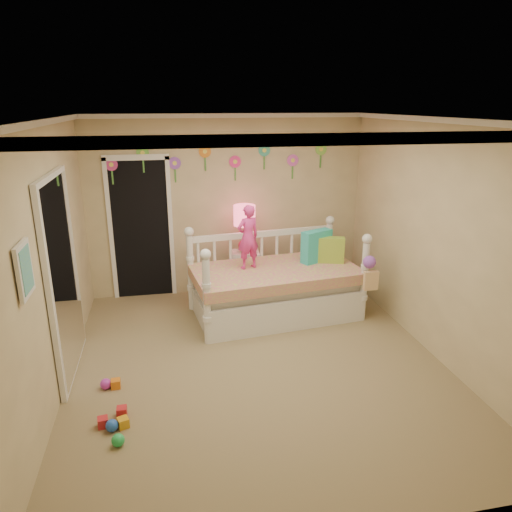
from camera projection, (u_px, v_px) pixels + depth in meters
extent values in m
cube|color=#7F684C|center=(258.00, 363.00, 5.23)|extent=(4.00, 4.50, 0.01)
cube|color=white|center=(258.00, 119.00, 4.43)|extent=(4.00, 4.50, 0.01)
cube|color=tan|center=(227.00, 206.00, 6.93)|extent=(4.00, 0.01, 2.60)
cube|color=tan|center=(50.00, 264.00, 4.46)|extent=(0.01, 4.50, 2.60)
cube|color=tan|center=(436.00, 240.00, 5.20)|extent=(0.01, 4.50, 2.60)
cube|color=#25BA95|center=(316.00, 246.00, 6.44)|extent=(0.46, 0.32, 0.44)
cube|color=#97B838|center=(330.00, 250.00, 6.42)|extent=(0.39, 0.24, 0.35)
imported|color=#F6379C|center=(248.00, 237.00, 6.12)|extent=(0.36, 0.29, 0.85)
cube|color=white|center=(245.00, 274.00, 6.97)|extent=(0.44, 0.35, 0.68)
sphere|color=#EF1F55|center=(245.00, 245.00, 6.83)|extent=(0.19, 0.19, 0.19)
cylinder|color=#EF1F55|center=(245.00, 232.00, 6.77)|extent=(0.03, 0.03, 0.39)
cylinder|color=#FF4C68|center=(244.00, 215.00, 6.70)|extent=(0.31, 0.31, 0.29)
cube|color=black|center=(141.00, 228.00, 6.76)|extent=(0.90, 0.04, 2.07)
cube|color=white|center=(64.00, 277.00, 4.82)|extent=(0.07, 1.30, 2.10)
cube|color=white|center=(24.00, 270.00, 3.55)|extent=(0.05, 0.34, 0.42)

